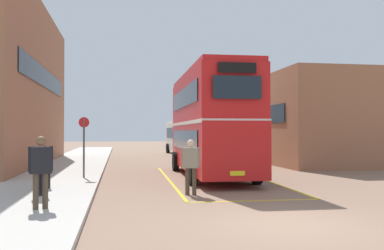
{
  "coord_description": "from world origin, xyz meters",
  "views": [
    {
      "loc": [
        -3.74,
        -9.0,
        2.07
      ],
      "look_at": [
        0.12,
        13.58,
        2.42
      ],
      "focal_mm": 40.13,
      "sensor_mm": 36.0,
      "label": 1
    }
  ],
  "objects_px": {
    "bus_stop_sign": "(84,141)",
    "single_deck_bus": "(185,136)",
    "pedestrian_waiting_far": "(41,166)",
    "double_decker_bus": "(210,122)",
    "pedestrian_waiting_near": "(39,162)",
    "litter_bin": "(43,176)",
    "pedestrian_boarding": "(191,163)"
  },
  "relations": [
    {
      "from": "single_deck_bus",
      "to": "pedestrian_waiting_far",
      "type": "height_order",
      "value": "single_deck_bus"
    },
    {
      "from": "double_decker_bus",
      "to": "pedestrian_waiting_far",
      "type": "height_order",
      "value": "double_decker_bus"
    },
    {
      "from": "pedestrian_waiting_near",
      "to": "pedestrian_waiting_far",
      "type": "bearing_deg",
      "value": -79.38
    },
    {
      "from": "double_decker_bus",
      "to": "pedestrian_waiting_far",
      "type": "distance_m",
      "value": 10.2
    },
    {
      "from": "double_decker_bus",
      "to": "litter_bin",
      "type": "height_order",
      "value": "double_decker_bus"
    },
    {
      "from": "pedestrian_boarding",
      "to": "pedestrian_waiting_far",
      "type": "xyz_separation_m",
      "value": [
        -4.24,
        -2.62,
        0.15
      ]
    },
    {
      "from": "pedestrian_waiting_far",
      "to": "bus_stop_sign",
      "type": "xyz_separation_m",
      "value": [
        0.47,
        7.36,
        0.47
      ]
    },
    {
      "from": "single_deck_bus",
      "to": "bus_stop_sign",
      "type": "height_order",
      "value": "single_deck_bus"
    },
    {
      "from": "pedestrian_boarding",
      "to": "bus_stop_sign",
      "type": "xyz_separation_m",
      "value": [
        -3.77,
        4.74,
        0.61
      ]
    },
    {
      "from": "double_decker_bus",
      "to": "pedestrian_waiting_near",
      "type": "xyz_separation_m",
      "value": [
        -6.49,
        -5.82,
        -1.36
      ]
    },
    {
      "from": "pedestrian_waiting_near",
      "to": "pedestrian_waiting_far",
      "type": "height_order",
      "value": "pedestrian_waiting_far"
    },
    {
      "from": "double_decker_bus",
      "to": "litter_bin",
      "type": "distance_m",
      "value": 8.04
    },
    {
      "from": "single_deck_bus",
      "to": "pedestrian_waiting_near",
      "type": "height_order",
      "value": "single_deck_bus"
    },
    {
      "from": "double_decker_bus",
      "to": "pedestrian_boarding",
      "type": "height_order",
      "value": "double_decker_bus"
    },
    {
      "from": "double_decker_bus",
      "to": "litter_bin",
      "type": "bearing_deg",
      "value": -148.64
    },
    {
      "from": "pedestrian_boarding",
      "to": "pedestrian_waiting_far",
      "type": "relative_size",
      "value": 1.0
    },
    {
      "from": "double_decker_bus",
      "to": "pedestrian_boarding",
      "type": "distance_m",
      "value": 5.95
    },
    {
      "from": "pedestrian_boarding",
      "to": "pedestrian_waiting_far",
      "type": "bearing_deg",
      "value": -148.28
    },
    {
      "from": "pedestrian_waiting_far",
      "to": "bus_stop_sign",
      "type": "relative_size",
      "value": 0.71
    },
    {
      "from": "pedestrian_waiting_near",
      "to": "bus_stop_sign",
      "type": "height_order",
      "value": "bus_stop_sign"
    },
    {
      "from": "bus_stop_sign",
      "to": "pedestrian_waiting_far",
      "type": "bearing_deg",
      "value": -93.67
    },
    {
      "from": "single_deck_bus",
      "to": "double_decker_bus",
      "type": "bearing_deg",
      "value": -95.43
    },
    {
      "from": "double_decker_bus",
      "to": "pedestrian_waiting_near",
      "type": "bearing_deg",
      "value": -138.13
    },
    {
      "from": "double_decker_bus",
      "to": "bus_stop_sign",
      "type": "relative_size",
      "value": 3.95
    },
    {
      "from": "double_decker_bus",
      "to": "litter_bin",
      "type": "relative_size",
      "value": 11.59
    },
    {
      "from": "single_deck_bus",
      "to": "litter_bin",
      "type": "distance_m",
      "value": 24.78
    },
    {
      "from": "pedestrian_waiting_near",
      "to": "pedestrian_waiting_far",
      "type": "xyz_separation_m",
      "value": [
        0.43,
        -2.27,
        0.05
      ]
    },
    {
      "from": "pedestrian_waiting_far",
      "to": "bus_stop_sign",
      "type": "distance_m",
      "value": 7.39
    },
    {
      "from": "pedestrian_boarding",
      "to": "pedestrian_waiting_far",
      "type": "distance_m",
      "value": 4.99
    },
    {
      "from": "single_deck_bus",
      "to": "litter_bin",
      "type": "relative_size",
      "value": 10.09
    },
    {
      "from": "pedestrian_waiting_near",
      "to": "litter_bin",
      "type": "distance_m",
      "value": 1.86
    },
    {
      "from": "bus_stop_sign",
      "to": "single_deck_bus",
      "type": "bearing_deg",
      "value": 69.58
    }
  ]
}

